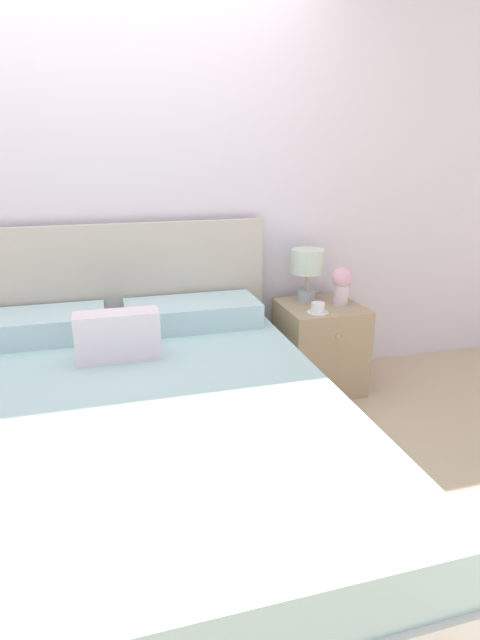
% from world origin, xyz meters
% --- Properties ---
extents(ground_plane, '(12.00, 12.00, 0.00)m').
position_xyz_m(ground_plane, '(0.00, 0.00, 0.00)').
color(ground_plane, '#CCB28E').
extents(wall_back, '(8.00, 0.06, 2.60)m').
position_xyz_m(wall_back, '(0.00, 0.07, 1.30)').
color(wall_back, white).
rests_on(wall_back, ground_plane).
extents(bed, '(1.85, 2.19, 1.07)m').
position_xyz_m(bed, '(0.00, -1.01, 0.28)').
color(bed, white).
rests_on(bed, ground_plane).
extents(nightstand, '(0.49, 0.49, 0.56)m').
position_xyz_m(nightstand, '(1.25, -0.25, 0.28)').
color(nightstand, tan).
rests_on(nightstand, ground_plane).
extents(table_lamp, '(0.20, 0.20, 0.33)m').
position_xyz_m(table_lamp, '(1.19, -0.14, 0.79)').
color(table_lamp, '#A8B2BC').
rests_on(table_lamp, nightstand).
extents(flower_vase, '(0.12, 0.12, 0.24)m').
position_xyz_m(flower_vase, '(1.37, -0.27, 0.69)').
color(flower_vase, silver).
rests_on(flower_vase, nightstand).
extents(teacup, '(0.13, 0.13, 0.06)m').
position_xyz_m(teacup, '(1.16, -0.39, 0.58)').
color(teacup, white).
rests_on(teacup, nightstand).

